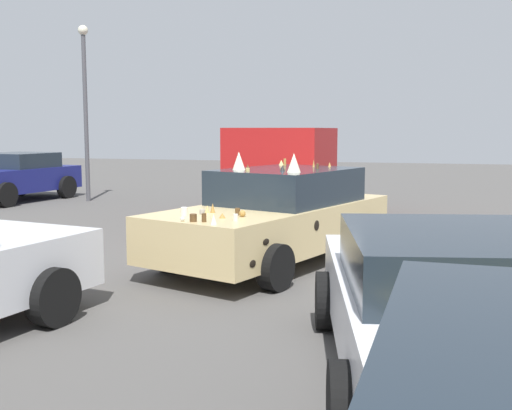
{
  "coord_description": "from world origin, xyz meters",
  "views": [
    {
      "loc": [
        -9.19,
        -2.32,
        2.07
      ],
      "look_at": [
        0.0,
        0.3,
        0.9
      ],
      "focal_mm": 43.51,
      "sensor_mm": 36.0,
      "label": 1
    }
  ],
  "objects_px": {
    "parked_sedan_row_back_center": "(444,303)",
    "parked_van_near_left": "(287,167)",
    "lot_lamp_post": "(85,98)",
    "parked_sedan_far_right": "(14,176)",
    "art_car_decorated": "(278,216)"
  },
  "relations": [
    {
      "from": "parked_van_near_left",
      "to": "parked_sedan_row_back_center",
      "type": "bearing_deg",
      "value": 17.24
    },
    {
      "from": "parked_sedan_row_back_center",
      "to": "parked_van_near_left",
      "type": "bearing_deg",
      "value": 8.19
    },
    {
      "from": "art_car_decorated",
      "to": "parked_sedan_far_right",
      "type": "height_order",
      "value": "art_car_decorated"
    },
    {
      "from": "parked_sedan_far_right",
      "to": "lot_lamp_post",
      "type": "bearing_deg",
      "value": 111.63
    },
    {
      "from": "parked_van_near_left",
      "to": "parked_sedan_far_right",
      "type": "distance_m",
      "value": 8.36
    },
    {
      "from": "parked_van_near_left",
      "to": "lot_lamp_post",
      "type": "distance_m",
      "value": 6.62
    },
    {
      "from": "parked_sedan_row_back_center",
      "to": "lot_lamp_post",
      "type": "xyz_separation_m",
      "value": [
        10.71,
        9.7,
        2.3
      ]
    },
    {
      "from": "parked_sedan_far_right",
      "to": "art_car_decorated",
      "type": "bearing_deg",
      "value": 64.25
    },
    {
      "from": "art_car_decorated",
      "to": "parked_sedan_far_right",
      "type": "xyz_separation_m",
      "value": [
        6.03,
        9.37,
        -0.02
      ]
    },
    {
      "from": "art_car_decorated",
      "to": "lot_lamp_post",
      "type": "distance_m",
      "value": 10.06
    },
    {
      "from": "parked_van_near_left",
      "to": "parked_sedan_row_back_center",
      "type": "relative_size",
      "value": 1.16
    },
    {
      "from": "parked_van_near_left",
      "to": "lot_lamp_post",
      "type": "height_order",
      "value": "lot_lamp_post"
    },
    {
      "from": "art_car_decorated",
      "to": "parked_van_near_left",
      "type": "height_order",
      "value": "parked_van_near_left"
    },
    {
      "from": "parked_van_near_left",
      "to": "lot_lamp_post",
      "type": "relative_size",
      "value": 1.0
    },
    {
      "from": "lot_lamp_post",
      "to": "parked_sedan_far_right",
      "type": "bearing_deg",
      "value": 104.61
    }
  ]
}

